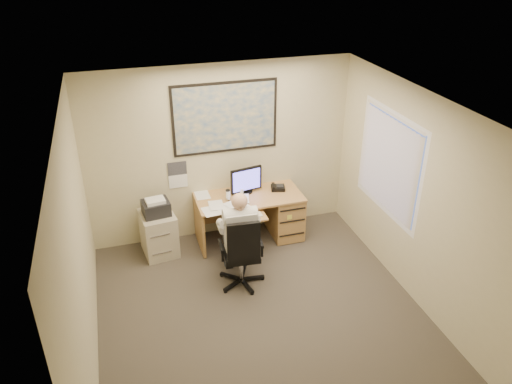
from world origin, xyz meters
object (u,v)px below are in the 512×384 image
object	(u,v)px
filing_cabinet	(158,230)
person	(240,239)
office_chair	(242,265)
desk	(269,210)

from	to	relation	value
filing_cabinet	person	world-z (taller)	person
office_chair	person	xyz separation A→B (m)	(-0.00, 0.08, 0.36)
filing_cabinet	desk	bearing A→B (deg)	-7.14
desk	filing_cabinet	xyz separation A→B (m)	(-1.72, 0.00, -0.05)
office_chair	person	world-z (taller)	person
desk	filing_cabinet	world-z (taller)	desk
office_chair	person	bearing A→B (deg)	98.52
desk	person	size ratio (longest dim) A/B	1.17
office_chair	desk	bearing A→B (deg)	61.48
person	desk	bearing A→B (deg)	57.05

